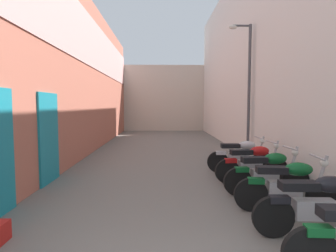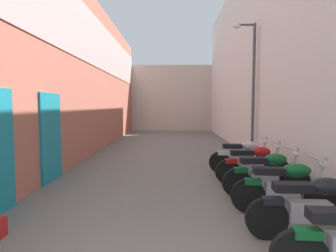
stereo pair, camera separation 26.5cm
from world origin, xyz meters
name	(u,v)px [view 2 (the right image)]	position (x,y,z in m)	size (l,w,h in m)	color
ground_plane	(170,164)	(0.00, 7.70, 0.00)	(35.41, 35.41, 0.00)	#66635E
building_left	(89,75)	(-3.16, 9.65, 3.08)	(0.45, 19.41, 6.10)	#B76651
building_right	(253,56)	(3.17, 9.70, 3.81)	(0.45, 19.41, 7.62)	silver
building_far_end	(171,98)	(0.00, 20.41, 2.44)	(8.94, 2.00, 4.88)	beige
motorcycle_second	(314,206)	(2.03, 2.60, 0.50)	(1.85, 0.58, 1.04)	black
motorcycle_third	(286,186)	(2.03, 3.55, 0.50)	(1.85, 0.58, 1.04)	black
motorcycle_fourth	(267,173)	(2.03, 4.49, 0.50)	(1.85, 0.58, 1.04)	black
motorcycle_fifth	(254,163)	(2.03, 5.44, 0.50)	(1.85, 0.58, 1.04)	black
motorcycle_sixth	(243,156)	(2.03, 6.46, 0.50)	(1.85, 0.58, 1.04)	black
street_lamp	(251,81)	(2.73, 8.31, 2.71)	(0.79, 0.18, 4.63)	#47474C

